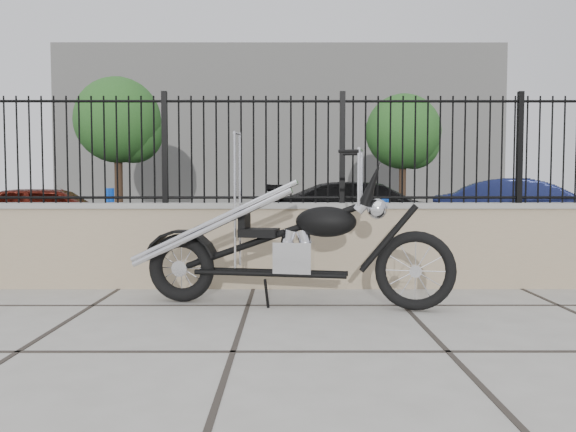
# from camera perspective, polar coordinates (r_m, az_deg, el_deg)

# --- Properties ---
(ground_plane) EXTENTS (90.00, 90.00, 0.00)m
(ground_plane) POSITION_cam_1_polar(r_m,az_deg,el_deg) (4.04, -5.61, -13.60)
(ground_plane) COLOR #99968E
(ground_plane) RESTS_ON ground
(parking_lot) EXTENTS (30.00, 30.00, 0.00)m
(parking_lot) POSITION_cam_1_polar(r_m,az_deg,el_deg) (16.39, -1.41, -0.88)
(parking_lot) COLOR black
(parking_lot) RESTS_ON ground
(retaining_wall) EXTENTS (14.00, 0.36, 0.96)m
(retaining_wall) POSITION_cam_1_polar(r_m,az_deg,el_deg) (6.39, -3.48, -2.96)
(retaining_wall) COLOR gray
(retaining_wall) RESTS_ON ground_plane
(iron_fence) EXTENTS (14.00, 0.08, 1.20)m
(iron_fence) POSITION_cam_1_polar(r_m,az_deg,el_deg) (6.37, -3.51, 6.75)
(iron_fence) COLOR black
(iron_fence) RESTS_ON retaining_wall
(background_building) EXTENTS (22.00, 6.00, 8.00)m
(background_building) POSITION_cam_1_polar(r_m,az_deg,el_deg) (30.48, -0.81, 8.53)
(background_building) COLOR beige
(background_building) RESTS_ON ground_plane
(chopper_motorcycle) EXTENTS (2.88, 1.01, 1.70)m
(chopper_motorcycle) POSITION_cam_1_polar(r_m,az_deg,el_deg) (5.34, 0.01, -0.18)
(chopper_motorcycle) COLOR black
(chopper_motorcycle) RESTS_ON ground_plane
(car_red) EXTENTS (3.61, 1.88, 1.17)m
(car_red) POSITION_cam_1_polar(r_m,az_deg,el_deg) (11.55, -22.75, 0.08)
(car_red) COLOR #51130B
(car_red) RESTS_ON parking_lot
(car_black) EXTENTS (4.26, 1.80, 1.23)m
(car_black) POSITION_cam_1_polar(r_m,az_deg,el_deg) (11.68, 8.37, 0.45)
(car_black) COLOR black
(car_black) RESTS_ON parking_lot
(car_blue) EXTENTS (4.15, 2.34, 1.29)m
(car_blue) POSITION_cam_1_polar(r_m,az_deg,el_deg) (12.74, 23.28, 0.61)
(car_blue) COLOR #0F153A
(car_blue) RESTS_ON parking_lot
(bollard_a) EXTENTS (0.17, 0.17, 1.11)m
(bollard_a) POSITION_cam_1_polar(r_m,az_deg,el_deg) (9.10, -17.61, -0.79)
(bollard_a) COLOR blue
(bollard_a) RESTS_ON ground_plane
(bollard_b) EXTENTS (0.14, 0.14, 0.95)m
(bollard_b) POSITION_cam_1_polar(r_m,az_deg,el_deg) (8.52, 9.83, -1.48)
(bollard_b) COLOR #0B4DA8
(bollard_b) RESTS_ON ground_plane
(tree_left) EXTENTS (3.05, 3.05, 5.15)m
(tree_left) POSITION_cam_1_polar(r_m,az_deg,el_deg) (21.18, -16.92, 9.67)
(tree_left) COLOR #382619
(tree_left) RESTS_ON ground_plane
(tree_right) EXTENTS (2.72, 2.72, 4.60)m
(tree_right) POSITION_cam_1_polar(r_m,az_deg,el_deg) (21.04, 11.61, 8.73)
(tree_right) COLOR #382619
(tree_right) RESTS_ON ground_plane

